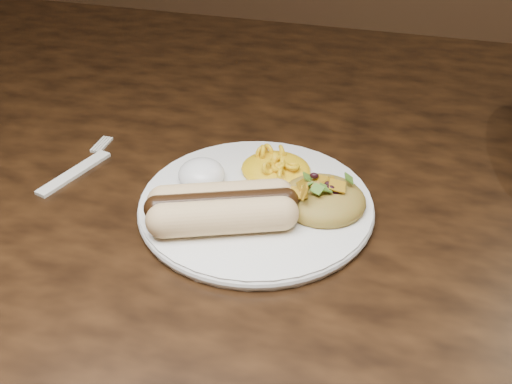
# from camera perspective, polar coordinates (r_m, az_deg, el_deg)

# --- Properties ---
(table) EXTENTS (1.60, 0.90, 0.75)m
(table) POSITION_cam_1_polar(r_m,az_deg,el_deg) (0.75, 0.23, -2.55)
(table) COLOR #311C0C
(table) RESTS_ON floor
(plate) EXTENTS (0.27, 0.27, 0.01)m
(plate) POSITION_cam_1_polar(r_m,az_deg,el_deg) (0.61, -0.00, -1.24)
(plate) COLOR white
(plate) RESTS_ON table
(hotdog) EXTENTS (0.12, 0.10, 0.03)m
(hotdog) POSITION_cam_1_polar(r_m,az_deg,el_deg) (0.57, -3.26, -1.42)
(hotdog) COLOR tan
(hotdog) RESTS_ON plate
(mac_and_cheese) EXTENTS (0.08, 0.07, 0.03)m
(mac_and_cheese) POSITION_cam_1_polar(r_m,az_deg,el_deg) (0.64, 1.92, 2.96)
(mac_and_cheese) COLOR yellow
(mac_and_cheese) RESTS_ON plate
(sour_cream) EXTENTS (0.06, 0.06, 0.03)m
(sour_cream) POSITION_cam_1_polar(r_m,az_deg,el_deg) (0.63, -5.24, 2.23)
(sour_cream) COLOR white
(sour_cream) RESTS_ON plate
(taco_salad) EXTENTS (0.09, 0.08, 0.04)m
(taco_salad) POSITION_cam_1_polar(r_m,az_deg,el_deg) (0.59, 6.41, -0.10)
(taco_salad) COLOR #B24A18
(taco_salad) RESTS_ON plate
(fork) EXTENTS (0.07, 0.16, 0.00)m
(fork) POSITION_cam_1_polar(r_m,az_deg,el_deg) (0.70, -16.92, 1.75)
(fork) COLOR silver
(fork) RESTS_ON table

